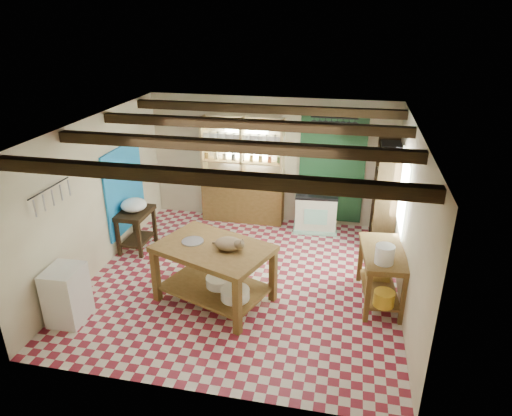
% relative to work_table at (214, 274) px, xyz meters
% --- Properties ---
extents(floor, '(5.00, 5.00, 0.02)m').
position_rel_work_table_xyz_m(floor, '(0.30, 0.65, -0.48)').
color(floor, maroon).
rests_on(floor, ground).
extents(ceiling, '(5.00, 5.00, 0.02)m').
position_rel_work_table_xyz_m(ceiling, '(0.30, 0.65, 2.13)').
color(ceiling, '#424347').
rests_on(ceiling, wall_back).
extents(wall_back, '(5.00, 0.04, 2.60)m').
position_rel_work_table_xyz_m(wall_back, '(0.30, 3.15, 0.83)').
color(wall_back, beige).
rests_on(wall_back, floor).
extents(wall_front, '(5.00, 0.04, 2.60)m').
position_rel_work_table_xyz_m(wall_front, '(0.30, -1.85, 0.83)').
color(wall_front, beige).
rests_on(wall_front, floor).
extents(wall_left, '(0.04, 5.00, 2.60)m').
position_rel_work_table_xyz_m(wall_left, '(-2.20, 0.65, 0.83)').
color(wall_left, beige).
rests_on(wall_left, floor).
extents(wall_right, '(0.04, 5.00, 2.60)m').
position_rel_work_table_xyz_m(wall_right, '(2.80, 0.65, 0.83)').
color(wall_right, beige).
rests_on(wall_right, floor).
extents(ceiling_beams, '(5.00, 3.80, 0.15)m').
position_rel_work_table_xyz_m(ceiling_beams, '(0.30, 0.65, 2.01)').
color(ceiling_beams, black).
rests_on(ceiling_beams, ceiling).
extents(blue_wall_patch, '(0.04, 1.40, 1.60)m').
position_rel_work_table_xyz_m(blue_wall_patch, '(-2.17, 1.55, 0.63)').
color(blue_wall_patch, '#1A7BC9').
rests_on(blue_wall_patch, wall_left).
extents(green_wall_patch, '(1.30, 0.04, 2.30)m').
position_rel_work_table_xyz_m(green_wall_patch, '(1.55, 3.12, 0.78)').
color(green_wall_patch, '#1C4626').
rests_on(green_wall_patch, wall_back).
extents(window_back, '(0.90, 0.02, 0.80)m').
position_rel_work_table_xyz_m(window_back, '(-0.20, 3.13, 1.23)').
color(window_back, silver).
rests_on(window_back, wall_back).
extents(window_right, '(0.02, 1.30, 1.20)m').
position_rel_work_table_xyz_m(window_right, '(2.78, 1.65, 0.93)').
color(window_right, silver).
rests_on(window_right, wall_right).
extents(utensil_rail, '(0.06, 0.90, 0.28)m').
position_rel_work_table_xyz_m(utensil_rail, '(-2.14, -0.55, 1.31)').
color(utensil_rail, black).
rests_on(utensil_rail, wall_left).
extents(pot_rack, '(0.86, 0.12, 0.36)m').
position_rel_work_table_xyz_m(pot_rack, '(1.55, 2.70, 1.71)').
color(pot_rack, black).
rests_on(pot_rack, ceiling).
extents(shelving_unit, '(1.70, 0.34, 2.20)m').
position_rel_work_table_xyz_m(shelving_unit, '(-0.25, 2.96, 0.63)').
color(shelving_unit, tan).
rests_on(shelving_unit, floor).
extents(tall_rack, '(0.40, 0.86, 2.00)m').
position_rel_work_table_xyz_m(tall_rack, '(2.58, 2.45, 0.53)').
color(tall_rack, black).
rests_on(tall_rack, floor).
extents(work_table, '(1.93, 1.61, 0.93)m').
position_rel_work_table_xyz_m(work_table, '(0.00, 0.00, 0.00)').
color(work_table, brown).
rests_on(work_table, floor).
extents(stove, '(0.87, 0.62, 0.81)m').
position_rel_work_table_xyz_m(stove, '(1.30, 2.80, -0.06)').
color(stove, beige).
rests_on(stove, floor).
extents(prep_table, '(0.53, 0.76, 0.77)m').
position_rel_work_table_xyz_m(prep_table, '(-1.90, 1.31, -0.08)').
color(prep_table, black).
rests_on(prep_table, floor).
extents(white_cabinet, '(0.49, 0.58, 0.84)m').
position_rel_work_table_xyz_m(white_cabinet, '(-1.92, -0.90, -0.05)').
color(white_cabinet, white).
rests_on(white_cabinet, floor).
extents(right_counter, '(0.71, 1.26, 0.87)m').
position_rel_work_table_xyz_m(right_counter, '(2.48, 0.50, -0.03)').
color(right_counter, brown).
rests_on(right_counter, floor).
extents(cat, '(0.46, 0.38, 0.19)m').
position_rel_work_table_xyz_m(cat, '(0.25, -0.04, 0.56)').
color(cat, '#937755').
rests_on(cat, work_table).
extents(steel_tray, '(0.43, 0.43, 0.02)m').
position_rel_work_table_xyz_m(steel_tray, '(-0.35, 0.08, 0.48)').
color(steel_tray, '#B2B0B8').
rests_on(steel_tray, work_table).
extents(basin_large, '(0.53, 0.53, 0.14)m').
position_rel_work_table_xyz_m(basin_large, '(0.06, 0.03, -0.15)').
color(basin_large, white).
rests_on(basin_large, work_table).
extents(basin_small, '(0.55, 0.55, 0.15)m').
position_rel_work_table_xyz_m(basin_small, '(0.39, -0.25, -0.14)').
color(basin_small, white).
rests_on(basin_small, work_table).
extents(kettle_left, '(0.21, 0.21, 0.23)m').
position_rel_work_table_xyz_m(kettle_left, '(1.05, 2.78, 0.46)').
color(kettle_left, '#B2B0B8').
rests_on(kettle_left, stove).
extents(kettle_right, '(0.17, 0.17, 0.20)m').
position_rel_work_table_xyz_m(kettle_right, '(1.40, 2.80, 0.44)').
color(kettle_right, black).
rests_on(kettle_right, stove).
extents(enamel_bowl, '(0.47, 0.47, 0.23)m').
position_rel_work_table_xyz_m(enamel_bowl, '(-1.90, 1.31, 0.42)').
color(enamel_bowl, white).
rests_on(enamel_bowl, prep_table).
extents(white_bucket, '(0.29, 0.29, 0.27)m').
position_rel_work_table_xyz_m(white_bucket, '(2.46, 0.14, 0.54)').
color(white_bucket, white).
rests_on(white_bucket, right_counter).
extents(wicker_basket, '(0.38, 0.32, 0.25)m').
position_rel_work_table_xyz_m(wicker_basket, '(2.45, 0.79, -0.11)').
color(wicker_basket, '#A78643').
rests_on(wicker_basket, right_counter).
extents(yellow_tub, '(0.32, 0.32, 0.22)m').
position_rel_work_table_xyz_m(yellow_tub, '(2.52, 0.05, -0.13)').
color(yellow_tub, yellow).
rests_on(yellow_tub, right_counter).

